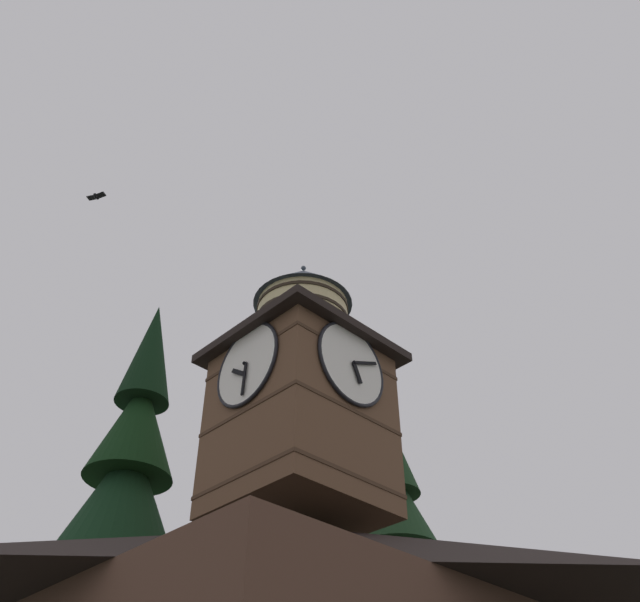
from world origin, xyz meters
TOP-DOWN VIEW (x-y plane):
  - clock_tower at (1.09, -1.32)m, footprint 4.43×4.43m
  - pine_tree_behind at (2.76, -7.02)m, footprint 5.45×5.45m
  - flying_bird_high at (6.83, -4.59)m, footprint 0.43×0.63m

SIDE VIEW (x-z plane):
  - pine_tree_behind at x=2.76m, z-range -1.22..15.27m
  - clock_tower at x=1.09m, z-range 7.09..15.29m
  - flying_bird_high at x=6.83m, z-range 17.14..17.28m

